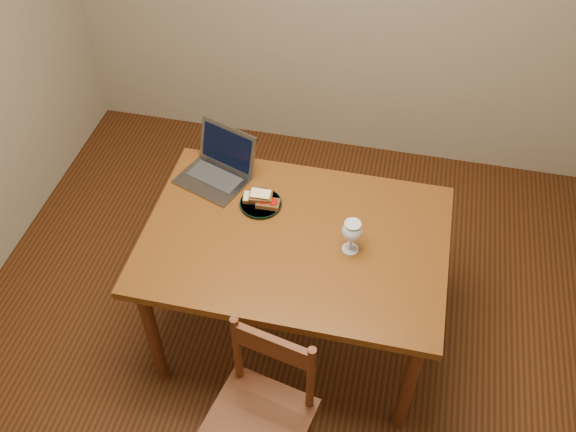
% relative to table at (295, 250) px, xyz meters
% --- Properties ---
extents(floor, '(3.20, 3.20, 0.02)m').
position_rel_table_xyz_m(floor, '(-0.08, -0.08, -0.66)').
color(floor, black).
rests_on(floor, ground).
extents(table, '(1.30, 0.90, 0.74)m').
position_rel_table_xyz_m(table, '(0.00, 0.00, 0.00)').
color(table, '#471E0B').
rests_on(table, floor).
extents(chair, '(0.45, 0.44, 0.42)m').
position_rel_table_xyz_m(chair, '(0.01, -0.67, -0.21)').
color(chair, '#37170B').
rests_on(chair, floor).
extents(plate, '(0.19, 0.19, 0.02)m').
position_rel_table_xyz_m(plate, '(-0.19, 0.15, 0.09)').
color(plate, black).
rests_on(plate, table).
extents(sandwich_cheese, '(0.10, 0.07, 0.03)m').
position_rel_table_xyz_m(sandwich_cheese, '(-0.22, 0.16, 0.12)').
color(sandwich_cheese, '#381E0C').
rests_on(sandwich_cheese, plate).
extents(sandwich_tomato, '(0.10, 0.06, 0.03)m').
position_rel_table_xyz_m(sandwich_tomato, '(-0.15, 0.14, 0.12)').
color(sandwich_tomato, '#381E0C').
rests_on(sandwich_tomato, plate).
extents(sandwich_top, '(0.11, 0.07, 0.03)m').
position_rel_table_xyz_m(sandwich_top, '(-0.19, 0.16, 0.14)').
color(sandwich_top, '#381E0C').
rests_on(sandwich_top, plate).
extents(milk_glass, '(0.09, 0.09, 0.16)m').
position_rel_table_xyz_m(milk_glass, '(0.24, -0.02, 0.17)').
color(milk_glass, white).
rests_on(milk_glass, table).
extents(laptop, '(0.38, 0.36, 0.22)m').
position_rel_table_xyz_m(laptop, '(-0.43, 0.31, 0.14)').
color(laptop, slate).
rests_on(laptop, table).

